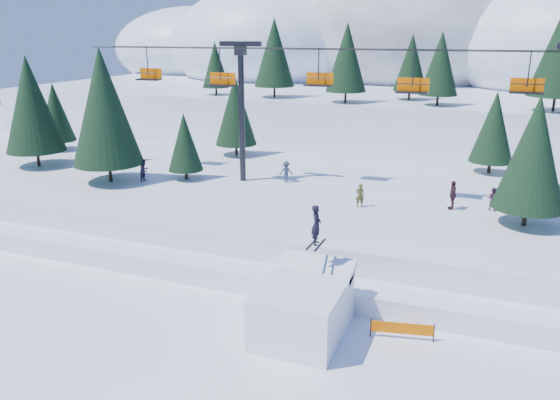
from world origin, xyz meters
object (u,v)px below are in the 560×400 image
(banner_far, at_px, (478,310))
(chairlift, at_px, (384,96))
(jump_kicker, at_px, (303,307))
(banner_near, at_px, (402,328))

(banner_far, bearing_deg, chairlift, 122.64)
(jump_kicker, distance_m, banner_far, 8.65)
(jump_kicker, xyz_separation_m, banner_far, (7.50, 4.23, -0.84))
(jump_kicker, distance_m, chairlift, 17.46)
(jump_kicker, distance_m, banner_near, 4.58)
(jump_kicker, xyz_separation_m, chairlift, (0.25, 15.55, 7.94))
(jump_kicker, relative_size, banner_far, 2.19)
(jump_kicker, bearing_deg, banner_near, 14.92)
(jump_kicker, xyz_separation_m, banner_near, (4.35, 1.16, -0.84))
(banner_far, bearing_deg, jump_kicker, -150.59)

